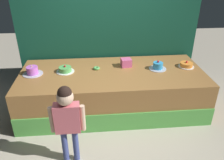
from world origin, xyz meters
TOP-DOWN VIEW (x-y plane):
  - ground_plane at (0.00, 0.00)m, footprint 12.00×12.00m
  - stage_platform at (0.00, 0.69)m, footprint 3.28×1.40m
  - curtain_backdrop at (0.00, 1.48)m, footprint 3.58×0.08m
  - child_figure at (-0.70, -0.56)m, footprint 0.46×0.21m
  - pink_box at (0.28, 0.91)m, footprint 0.20×0.19m
  - donut at (-0.28, 0.83)m, footprint 0.12×0.12m
  - cake_far_left at (-1.40, 0.73)m, footprint 0.34×0.34m
  - cake_center_left at (-0.84, 0.78)m, footprint 0.32×0.32m
  - cake_center_right at (0.84, 0.74)m, footprint 0.32×0.32m
  - cake_far_right at (1.40, 0.79)m, footprint 0.29×0.29m

SIDE VIEW (x-z plane):
  - ground_plane at x=0.00m, z-range 0.00..0.00m
  - stage_platform at x=0.00m, z-range 0.00..0.75m
  - child_figure at x=-0.70m, z-range 0.17..1.37m
  - donut at x=-0.28m, z-range 0.75..0.79m
  - cake_far_right at x=1.40m, z-range 0.73..0.85m
  - cake_center_left at x=-0.84m, z-range 0.73..0.86m
  - cake_center_right at x=0.84m, z-range 0.72..0.89m
  - cake_far_left at x=-1.40m, z-range 0.72..0.90m
  - pink_box at x=0.28m, z-range 0.75..0.90m
  - curtain_backdrop at x=0.00m, z-range 0.00..3.01m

